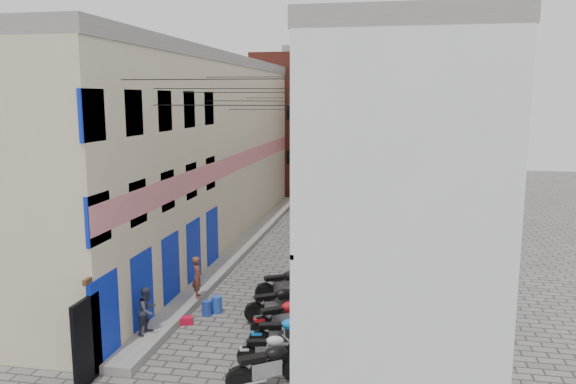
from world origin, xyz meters
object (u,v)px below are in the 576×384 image
Objects in this scene: motorcycle_b at (268,347)px; motorcycle_d at (284,315)px; person_a at (197,277)px; water_jug_far at (217,305)px; motorcycle_a at (267,363)px; motorcycle_f at (300,294)px; motorcycle_c at (284,331)px; motorcycle_g at (285,282)px; red_crate at (187,321)px; motorcycle_e at (277,301)px; person_b at (147,310)px; water_jug_near at (207,308)px.

motorcycle_b is 2.01m from motorcycle_d.
person_a reaches higher than water_jug_far.
motorcycle_f is at bearing 146.22° from motorcycle_a.
motorcycle_g is (-0.74, 4.00, 0.05)m from motorcycle_c.
motorcycle_b is at bearing -34.59° from red_crate.
red_crate is (-3.12, 2.15, -0.37)m from motorcycle_b.
red_crate is at bearing -127.27° from motorcycle_d.
motorcycle_b is at bearing -35.08° from motorcycle_f.
motorcycle_d is 0.97× the size of motorcycle_g.
motorcycle_b is 4.13m from motorcycle_f.
water_jug_far is at bearing -126.04° from motorcycle_e.
person_b is 2.82× the size of water_jug_near.
person_a reaches higher than motorcycle_c.
motorcycle_b is 0.79× the size of motorcycle_e.
motorcycle_g is 2.59m from water_jug_far.
person_a is at bearing -100.13° from motorcycle_g.
motorcycle_g is at bearing 171.67° from motorcycle_b.
person_b is at bearing -106.55° from motorcycle_d.
person_a is at bearing 5.58° from person_b.
motorcycle_b is 5.15m from person_a.
motorcycle_a is 5.17m from water_jug_far.
motorcycle_d is 1.46× the size of person_a.
motorcycle_g reaches higher than motorcycle_a.
person_a is (-3.51, -0.25, 0.48)m from motorcycle_f.
water_jug_near is (-2.33, -0.07, -0.37)m from motorcycle_e.
red_crate is (-2.72, -0.87, -0.50)m from motorcycle_e.
motorcycle_a is 1.18m from motorcycle_b.
person_a is (-2.86, -1.01, 0.34)m from motorcycle_g.
motorcycle_e is 5.77× the size of red_crate.
red_crate is (-0.39, -0.80, -0.13)m from water_jug_near.
motorcycle_e is (-0.64, 2.15, 0.04)m from motorcycle_c.
motorcycle_d reaches higher than water_jug_far.
person_b is at bearing -67.96° from motorcycle_g.
water_jug_near is at bearing -130.39° from water_jug_far.
person_b is at bearing -103.34° from motorcycle_c.
person_a is (-3.38, 1.87, 0.36)m from motorcycle_d.
motorcycle_c is at bearing -34.96° from water_jug_near.
motorcycle_d reaches higher than red_crate.
red_crate is at bearing -120.37° from water_jug_far.
motorcycle_f reaches higher than motorcycle_b.
motorcycle_g is at bearing 40.90° from water_jug_near.
motorcycle_d is at bearing -36.41° from motorcycle_f.
motorcycle_f is 1.22× the size of person_b.
motorcycle_d is at bearing 165.20° from motorcycle_b.
motorcycle_d is at bearing -18.97° from water_jug_near.
motorcycle_b is at bearing -164.33° from person_a.
motorcycle_e is 2.36m from water_jug_near.
motorcycle_a is 1.00× the size of motorcycle_e.
motorcycle_d is at bearing -26.31° from water_jug_far.
person_b reaches higher than motorcycle_a.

